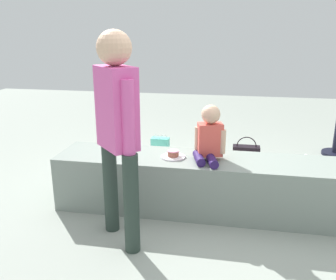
% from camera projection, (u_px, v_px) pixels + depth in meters
% --- Properties ---
extents(ground_plane, '(12.00, 12.00, 0.00)m').
position_uv_depth(ground_plane, '(204.00, 209.00, 3.33)').
color(ground_plane, gray).
extents(concrete_ledge, '(2.68, 0.54, 0.50)m').
position_uv_depth(concrete_ledge, '(205.00, 184.00, 3.26)').
color(concrete_ledge, gray).
rests_on(concrete_ledge, ground_plane).
extents(child_seated, '(0.29, 0.34, 0.48)m').
position_uv_depth(child_seated, '(209.00, 136.00, 3.09)').
color(child_seated, '#291751').
rests_on(child_seated, concrete_ledge).
extents(adult_standing, '(0.37, 0.37, 1.59)m').
position_uv_depth(adult_standing, '(117.00, 121.00, 2.58)').
color(adult_standing, '#283730').
rests_on(adult_standing, ground_plane).
extents(cake_plate, '(0.22, 0.22, 0.07)m').
position_uv_depth(cake_plate, '(173.00, 155.00, 3.21)').
color(cake_plate, white).
rests_on(cake_plate, concrete_ledge).
extents(gift_bag, '(0.22, 0.12, 0.36)m').
position_uv_depth(gift_bag, '(160.00, 150.00, 4.47)').
color(gift_bag, '#59C6B2').
rests_on(gift_bag, ground_plane).
extents(water_bottle_near_gift, '(0.07, 0.07, 0.18)m').
position_uv_depth(water_bottle_near_gift, '(305.00, 162.00, 4.27)').
color(water_bottle_near_gift, silver).
rests_on(water_bottle_near_gift, ground_plane).
extents(water_bottle_far_side, '(0.07, 0.07, 0.18)m').
position_uv_depth(water_bottle_far_side, '(253.00, 171.00, 3.99)').
color(water_bottle_far_side, silver).
rests_on(water_bottle_far_side, ground_plane).
extents(cake_box_white, '(0.34, 0.32, 0.11)m').
position_uv_depth(cake_box_white, '(140.00, 169.00, 4.15)').
color(cake_box_white, white).
rests_on(cake_box_white, ground_plane).
extents(handbag_black_leather, '(0.33, 0.14, 0.32)m').
position_uv_depth(handbag_black_leather, '(246.00, 153.00, 4.51)').
color(handbag_black_leather, black).
rests_on(handbag_black_leather, ground_plane).
extents(handbag_brown_canvas, '(0.26, 0.12, 0.31)m').
position_uv_depth(handbag_brown_canvas, '(223.00, 171.00, 3.92)').
color(handbag_brown_canvas, brown).
rests_on(handbag_brown_canvas, ground_plane).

